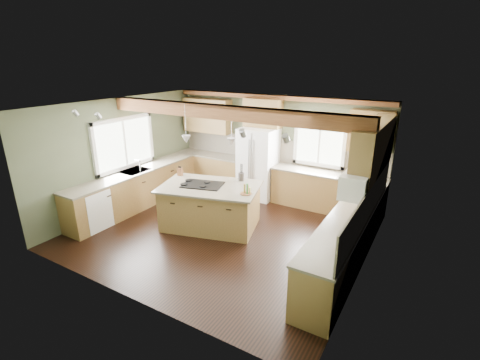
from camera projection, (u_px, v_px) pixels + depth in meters
The scene contains 37 objects.
floor at pixel (223, 231), 7.28m from camera, with size 5.60×5.60×0.00m, color black.
ceiling at pixel (221, 106), 6.41m from camera, with size 5.60×5.60×0.00m, color silver.
wall_back at pixel (276, 146), 8.88m from camera, with size 5.60×5.60×0.00m, color #454E37.
wall_left at pixel (123, 154), 8.19m from camera, with size 5.00×5.00×0.00m, color #454E37.
wall_right at pixel (369, 201), 5.50m from camera, with size 5.00×5.00×0.00m, color #454E37.
ceiling_beam at pixel (224, 112), 6.54m from camera, with size 5.55×0.26×0.26m, color #502916.
soffit_trim at pixel (276, 97), 8.38m from camera, with size 5.55×0.20×0.10m, color #502916.
backsplash_back at pixel (275, 150), 8.89m from camera, with size 5.58×0.03×0.58m, color brown.
backsplash_right at pixel (368, 204), 5.58m from camera, with size 0.03×3.70×0.58m, color brown.
base_cab_back_left at pixel (212, 171), 9.78m from camera, with size 2.02×0.60×0.88m, color brown.
counter_back_left at pixel (212, 155), 9.62m from camera, with size 2.06×0.64×0.04m, color #50483B.
base_cab_back_right at pixel (326, 192), 8.20m from camera, with size 2.62×0.60×0.88m, color brown.
counter_back_right at pixel (328, 174), 8.05m from camera, with size 2.66×0.64×0.04m, color #50483B.
base_cab_left at pixel (137, 190), 8.37m from camera, with size 0.60×3.70×0.88m, color brown.
counter_left at pixel (135, 171), 8.22m from camera, with size 0.64×3.74×0.04m, color #50483B.
base_cab_right at pixel (346, 242), 5.97m from camera, with size 0.60×3.70×0.88m, color brown.
counter_right at pixel (348, 218), 5.82m from camera, with size 0.64×3.74×0.04m, color #50483B.
upper_cab_back_left at pixel (207, 116), 9.47m from camera, with size 1.40×0.35×0.90m, color brown.
upper_cab_over_fridge at pixel (263, 113), 8.60m from camera, with size 0.96×0.35×0.70m, color brown.
upper_cab_right at pixel (374, 147), 6.10m from camera, with size 0.35×2.20×0.90m, color brown.
upper_cab_back_corner at pixel (371, 132), 7.42m from camera, with size 0.90×0.35×0.90m, color brown.
window_left at pixel (124, 143), 8.14m from camera, with size 0.04×1.60×1.05m, color white.
window_back at pixel (320, 142), 8.23m from camera, with size 1.10×0.04×1.00m, color white.
sink at pixel (135, 171), 8.21m from camera, with size 0.50×0.65×0.03m, color #262628.
faucet at pixel (140, 166), 8.08m from camera, with size 0.02×0.02×0.28m, color #B2B2B7.
dishwasher at pixel (91, 209), 7.31m from camera, with size 0.60×0.60×0.84m, color white.
oven at pixel (321, 282), 4.92m from camera, with size 0.60×0.72×0.84m, color white.
microwave at pixel (356, 184), 5.48m from camera, with size 0.40×0.70×0.38m, color white.
pendant_left at pixel (186, 139), 7.03m from camera, with size 0.18×0.18×0.16m, color #B2B2B7.
pendant_right at pixel (231, 142), 6.80m from camera, with size 0.18×0.18×0.16m, color #B2B2B7.
refrigerator at pixel (258, 163), 8.84m from camera, with size 0.90×0.74×1.80m, color white.
island at pixel (211, 207), 7.39m from camera, with size 1.90×1.16×0.88m, color brown.
island_top at pixel (210, 187), 7.24m from camera, with size 2.03×1.29×0.04m, color #50483B.
cooktop at pixel (203, 185), 7.27m from camera, with size 0.83×0.55×0.02m, color black.
knife_block at pixel (180, 172), 7.84m from camera, with size 0.11×0.08×0.18m, color brown.
utensil_crock at pixel (241, 177), 7.52m from camera, with size 0.13×0.13×0.17m, color #3C3530.
bottle_tray at pixel (246, 189), 6.77m from camera, with size 0.23×0.23×0.21m, color brown, non-canonical shape.
Camera 1 is at (3.62, -5.42, 3.43)m, focal length 26.00 mm.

